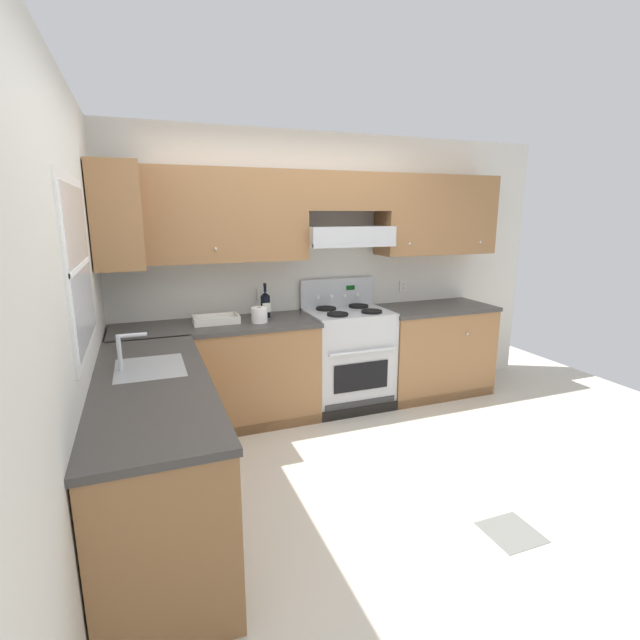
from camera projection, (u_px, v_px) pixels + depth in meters
The scene contains 10 objects.
ground_plane at pixel (351, 481), 3.25m from camera, with size 7.04×7.04×0.00m, color beige.
floor_accent_tile at pixel (511, 532), 2.73m from camera, with size 0.30×0.30×0.01m, color slate.
wall_back at pixel (325, 250), 4.46m from camera, with size 4.68×0.57×2.55m.
wall_left at pixel (78, 301), 2.60m from camera, with size 0.47×4.00×2.55m.
counter_back_run at pixel (314, 364), 4.35m from camera, with size 3.60×0.65×0.91m.
counter_left_run at pixel (158, 453), 2.72m from camera, with size 0.63×1.91×1.13m.
stove at pixel (348, 357), 4.47m from camera, with size 0.76×0.62×1.20m.
wine_bottle at pixel (265, 304), 4.18m from camera, with size 0.08×0.09×0.31m.
bowl at pixel (216, 321), 3.97m from camera, with size 0.38×0.22×0.07m.
paper_towel_roll at pixel (259, 315), 3.98m from camera, with size 0.14×0.14×0.13m.
Camera 1 is at (-1.25, -2.65, 1.82)m, focal length 26.28 mm.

